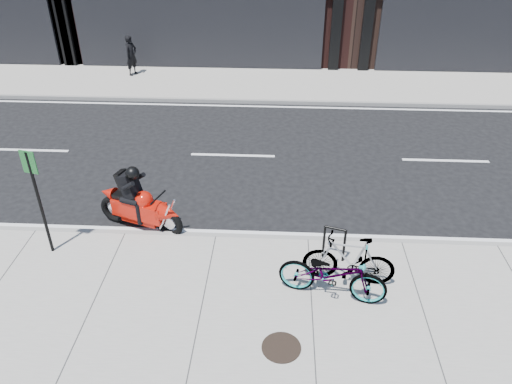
# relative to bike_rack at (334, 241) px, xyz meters

# --- Properties ---
(ground) EXTENTS (120.00, 120.00, 0.00)m
(ground) POSITION_rel_bike_rack_xyz_m (-2.48, 2.60, -0.59)
(ground) COLOR black
(ground) RESTS_ON ground
(sidewalk_near) EXTENTS (60.00, 6.00, 0.13)m
(sidewalk_near) POSITION_rel_bike_rack_xyz_m (-2.48, -2.40, -0.52)
(sidewalk_near) COLOR gray
(sidewalk_near) RESTS_ON ground
(sidewalk_far) EXTENTS (60.00, 3.50, 0.13)m
(sidewalk_far) POSITION_rel_bike_rack_xyz_m (-2.48, 10.35, -0.52)
(sidewalk_far) COLOR gray
(sidewalk_far) RESTS_ON ground
(bike_rack) EXTENTS (0.45, 0.17, 0.78)m
(bike_rack) POSITION_rel_bike_rack_xyz_m (0.00, 0.00, 0.00)
(bike_rack) COLOR black
(bike_rack) RESTS_ON sidewalk_near
(bicycle_front) EXTENTS (2.09, 1.12, 1.04)m
(bicycle_front) POSITION_rel_bike_rack_xyz_m (-0.12, -1.07, 0.06)
(bicycle_front) COLOR gray
(bicycle_front) RESTS_ON sidewalk_near
(bicycle_rear) EXTENTS (1.79, 0.72, 1.04)m
(bicycle_rear) POSITION_rel_bike_rack_xyz_m (0.22, -0.65, 0.06)
(bicycle_rear) COLOR gray
(bicycle_rear) RESTS_ON sidewalk_near
(motorcycle) EXTENTS (2.05, 1.04, 1.58)m
(motorcycle) POSITION_rel_bike_rack_xyz_m (-4.11, 0.97, 0.06)
(motorcycle) COLOR black
(motorcycle) RESTS_ON ground
(pedestrian) EXTENTS (0.57, 0.66, 1.53)m
(pedestrian) POSITION_rel_bike_rack_xyz_m (-7.01, 10.97, 0.31)
(pedestrian) COLOR black
(pedestrian) RESTS_ON sidewalk_far
(manhole_cover) EXTENTS (0.84, 0.84, 0.02)m
(manhole_cover) POSITION_rel_bike_rack_xyz_m (-1.02, -2.36, -0.45)
(manhole_cover) COLOR black
(manhole_cover) RESTS_ON sidewalk_near
(sign_post) EXTENTS (0.31, 0.09, 2.34)m
(sign_post) POSITION_rel_bike_rack_xyz_m (-5.82, -0.05, 0.94)
(sign_post) COLOR black
(sign_post) RESTS_ON sidewalk_near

